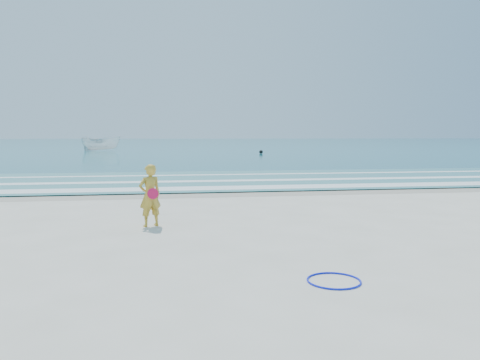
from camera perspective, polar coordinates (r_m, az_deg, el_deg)
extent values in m
plane|color=silver|center=(9.17, 2.60, -8.71)|extent=(400.00, 400.00, 0.00)
cube|color=#B2A893|center=(17.94, -3.08, -1.62)|extent=(400.00, 2.40, 0.00)
cube|color=#19727F|center=(113.74, -7.93, 4.48)|extent=(400.00, 190.00, 0.04)
cube|color=#59B7AD|center=(22.88, -4.33, 0.06)|extent=(400.00, 10.00, 0.01)
cube|color=white|center=(19.22, -3.47, -0.98)|extent=(400.00, 1.40, 0.01)
cube|color=white|center=(22.09, -4.17, -0.12)|extent=(400.00, 0.90, 0.01)
cube|color=white|center=(25.36, -4.78, 0.62)|extent=(400.00, 0.60, 0.01)
torus|color=#0C1ADC|center=(7.52, 11.38, -11.94)|extent=(0.86, 0.86, 0.03)
imported|color=white|center=(64.15, -16.57, 4.32)|extent=(5.26, 2.35, 1.98)
sphere|color=black|center=(52.28, 2.58, 3.44)|extent=(0.42, 0.42, 0.42)
imported|color=gold|center=(11.68, -10.92, -1.86)|extent=(0.66, 0.56, 1.54)
cylinder|color=#DB1348|center=(11.49, -10.56, -1.64)|extent=(0.27, 0.08, 0.27)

